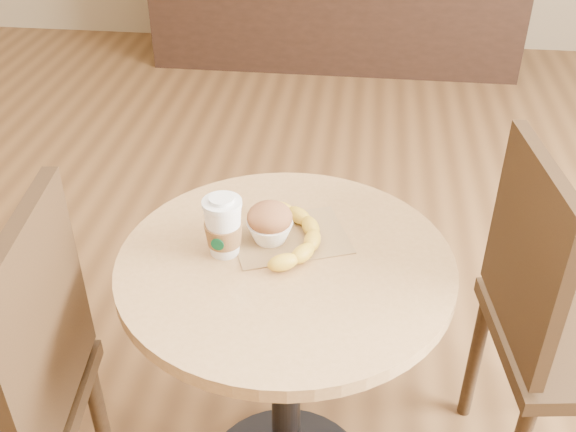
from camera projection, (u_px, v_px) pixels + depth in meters
The scene contains 7 objects.
cafe_table at pixel (286, 336), 1.50m from camera, with size 0.70×0.70×0.75m.
chair_left at pixel (2, 403), 1.35m from camera, with size 0.47×0.47×0.96m.
chair_right at pixel (561, 323), 1.56m from camera, with size 0.47×0.47×0.94m.
kraft_bag at pixel (290, 237), 1.44m from camera, with size 0.24×0.18×0.00m, color olive.
coffee_cup at pixel (223, 228), 1.37m from camera, with size 0.08×0.08×0.13m.
muffin at pixel (270, 223), 1.41m from camera, with size 0.10×0.10×0.09m.
banana at pixel (293, 235), 1.41m from camera, with size 0.15×0.25×0.03m, color gold, non-canonical shape.
Camera 1 is at (0.21, -0.98, 1.60)m, focal length 42.00 mm.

